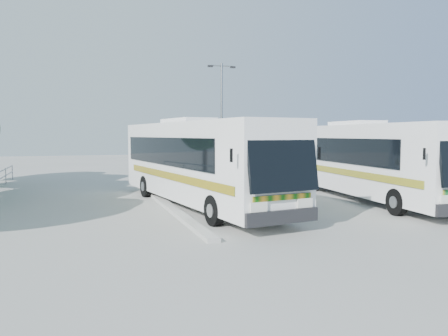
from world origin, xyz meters
name	(u,v)px	position (x,y,z in m)	size (l,w,h in m)	color
ground	(223,206)	(0.00, 0.00, 0.00)	(100.00, 100.00, 0.00)	#A7A7A2
kerb_divider	(161,200)	(-2.30, 2.00, 0.07)	(0.40, 16.00, 0.15)	#B2B2AD
coach_main	(198,160)	(-1.00, 0.45, 1.95)	(4.42, 13.05, 3.56)	white
coach_adjacent	(367,159)	(7.03, -0.32, 1.92)	(3.69, 12.79, 3.50)	white
lamppost	(222,116)	(3.33, 10.13, 4.28)	(1.89, 0.22, 7.75)	gray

